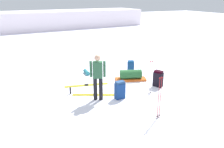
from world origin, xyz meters
TOP-DOWN VIEW (x-y plane):
  - ground_plane at (0.00, 0.00)m, footprint 80.00×80.00m
  - distant_snow_ridge at (2.61, 20.01)m, footprint 19.93×6.41m
  - skier_standing at (-0.81, -0.55)m, footprint 0.53×0.34m
  - ski_pair_near at (-0.77, -0.15)m, footprint 1.66×0.90m
  - ski_pair_far at (-0.77, 0.94)m, footprint 1.84×0.56m
  - backpack_large_dark at (-0.05, -0.80)m, footprint 0.37×0.24m
  - backpack_bright at (1.79, 1.67)m, footprint 0.39×0.36m
  - backpack_small_spare at (1.94, -0.40)m, footprint 0.37×0.44m
  - ski_poles_planted_near at (0.42, -2.55)m, footprint 0.17×0.10m
  - ski_poles_planted_far at (1.17, -0.95)m, footprint 0.17×0.10m
  - gear_sled at (1.25, 0.70)m, footprint 1.44×0.88m
  - sleeping_mat_rolled at (-0.28, 2.37)m, footprint 0.20×0.56m
  - thermos_bottle at (-1.61, 0.37)m, footprint 0.07×0.07m

SIDE VIEW (x-z plane):
  - ground_plane at x=0.00m, z-range 0.00..0.00m
  - ski_pair_far at x=-0.77m, z-range -0.01..0.04m
  - ski_pair_near at x=-0.77m, z-range -0.01..0.04m
  - sleeping_mat_rolled at x=-0.28m, z-range 0.00..0.18m
  - thermos_bottle at x=-1.61m, z-range 0.00..0.26m
  - gear_sled at x=1.25m, z-range -0.02..0.47m
  - backpack_bright at x=1.79m, z-range -0.01..0.59m
  - backpack_large_dark at x=-0.05m, z-range -0.01..0.67m
  - backpack_small_spare at x=1.94m, z-range -0.01..0.68m
  - ski_poles_planted_near at x=0.42m, z-range 0.07..1.42m
  - ski_poles_planted_far at x=1.17m, z-range 0.07..1.42m
  - skier_standing at x=-0.81m, z-range 0.10..1.80m
  - distant_snow_ridge at x=2.61m, z-range 0.00..1.97m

